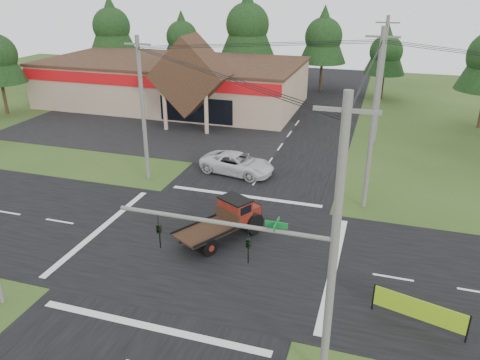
% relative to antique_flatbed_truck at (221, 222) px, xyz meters
% --- Properties ---
extents(ground, '(120.00, 120.00, 0.00)m').
position_rel_antique_flatbed_truck_xyz_m(ground, '(-0.38, -1.02, -1.15)').
color(ground, '#294217').
rests_on(ground, ground).
extents(road_ns, '(12.00, 120.00, 0.02)m').
position_rel_antique_flatbed_truck_xyz_m(road_ns, '(-0.38, -1.02, -1.14)').
color(road_ns, black).
rests_on(road_ns, ground).
extents(road_ew, '(120.00, 12.00, 0.02)m').
position_rel_antique_flatbed_truck_xyz_m(road_ew, '(-0.38, -1.02, -1.14)').
color(road_ew, black).
rests_on(road_ew, ground).
extents(parking_apron, '(28.00, 14.00, 0.02)m').
position_rel_antique_flatbed_truck_xyz_m(parking_apron, '(-14.38, 17.98, -1.14)').
color(parking_apron, black).
rests_on(parking_apron, ground).
extents(cvs_building, '(30.40, 18.20, 9.19)m').
position_rel_antique_flatbed_truck_xyz_m(cvs_building, '(-16.08, 28.54, 1.63)').
color(cvs_building, tan).
rests_on(cvs_building, ground).
extents(traffic_signal_mast, '(8.12, 0.24, 7.00)m').
position_rel_antique_flatbed_truck_xyz_m(traffic_signal_mast, '(5.44, -8.52, 3.27)').
color(traffic_signal_mast, '#595651').
rests_on(traffic_signal_mast, ground).
extents(utility_pole_nr, '(2.00, 0.30, 11.00)m').
position_rel_antique_flatbed_truck_xyz_m(utility_pole_nr, '(7.12, -8.52, 4.49)').
color(utility_pole_nr, '#595651').
rests_on(utility_pole_nr, ground).
extents(utility_pole_nw, '(2.00, 0.30, 10.50)m').
position_rel_antique_flatbed_truck_xyz_m(utility_pole_nw, '(-8.38, 6.98, 4.24)').
color(utility_pole_nw, '#595651').
rests_on(utility_pole_nw, ground).
extents(utility_pole_ne, '(2.00, 0.30, 11.50)m').
position_rel_antique_flatbed_truck_xyz_m(utility_pole_ne, '(7.62, 6.98, 4.74)').
color(utility_pole_ne, '#595651').
rests_on(utility_pole_ne, ground).
extents(utility_pole_n, '(2.00, 0.30, 11.20)m').
position_rel_antique_flatbed_truck_xyz_m(utility_pole_n, '(7.62, 20.98, 4.59)').
color(utility_pole_n, '#595651').
rests_on(utility_pole_n, ground).
extents(tree_row_a, '(6.72, 6.72, 12.12)m').
position_rel_antique_flatbed_truck_xyz_m(tree_row_a, '(-30.38, 38.98, 6.90)').
color(tree_row_a, '#332316').
rests_on(tree_row_a, ground).
extents(tree_row_b, '(5.60, 5.60, 10.10)m').
position_rel_antique_flatbed_truck_xyz_m(tree_row_b, '(-20.38, 40.98, 5.55)').
color(tree_row_b, '#332316').
rests_on(tree_row_b, ground).
extents(tree_row_c, '(7.28, 7.28, 13.13)m').
position_rel_antique_flatbed_truck_xyz_m(tree_row_c, '(-10.38, 39.98, 7.57)').
color(tree_row_c, '#332316').
rests_on(tree_row_c, ground).
extents(tree_row_d, '(6.16, 6.16, 11.11)m').
position_rel_antique_flatbed_truck_xyz_m(tree_row_d, '(-0.38, 40.98, 6.22)').
color(tree_row_d, '#332316').
rests_on(tree_row_d, ground).
extents(tree_row_e, '(5.04, 5.04, 9.09)m').
position_rel_antique_flatbed_truck_xyz_m(tree_row_e, '(7.62, 38.98, 4.88)').
color(tree_row_e, '#332316').
rests_on(tree_row_e, ground).
extents(antique_flatbed_truck, '(4.53, 5.83, 2.30)m').
position_rel_antique_flatbed_truck_xyz_m(antique_flatbed_truck, '(0.00, 0.00, 0.00)').
color(antique_flatbed_truck, '#540D0C').
rests_on(antique_flatbed_truck, ground).
extents(roadside_banner, '(3.95, 1.18, 1.39)m').
position_rel_antique_flatbed_truck_xyz_m(roadside_banner, '(10.63, -4.41, -0.46)').
color(roadside_banner, '#7FA916').
rests_on(roadside_banner, ground).
extents(white_pickup, '(6.14, 3.60, 1.60)m').
position_rel_antique_flatbed_truck_xyz_m(white_pickup, '(-2.20, 9.92, -0.35)').
color(white_pickup, silver).
rests_on(white_pickup, ground).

